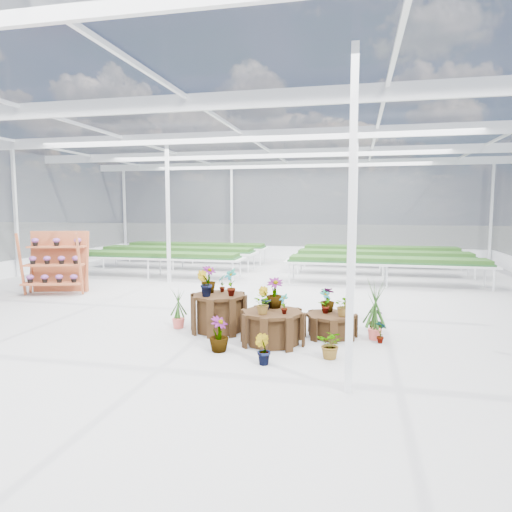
% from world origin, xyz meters
% --- Properties ---
extents(ground_plane, '(24.00, 24.00, 0.00)m').
position_xyz_m(ground_plane, '(0.00, 0.00, 0.00)').
color(ground_plane, gray).
rests_on(ground_plane, ground).
extents(greenhouse_shell, '(18.00, 24.00, 4.50)m').
position_xyz_m(greenhouse_shell, '(0.00, 0.00, 2.25)').
color(greenhouse_shell, white).
rests_on(greenhouse_shell, ground).
extents(steel_frame, '(18.00, 24.00, 4.50)m').
position_xyz_m(steel_frame, '(0.00, 0.00, 2.25)').
color(steel_frame, silver).
rests_on(steel_frame, ground).
extents(nursery_benches, '(16.00, 7.00, 0.84)m').
position_xyz_m(nursery_benches, '(0.00, 7.20, 0.42)').
color(nursery_benches, silver).
rests_on(nursery_benches, ground).
extents(plinth_tall, '(1.11, 1.11, 0.75)m').
position_xyz_m(plinth_tall, '(0.42, -1.48, 0.37)').
color(plinth_tall, '#301D0D').
rests_on(plinth_tall, ground).
extents(plinth_mid, '(1.22, 1.22, 0.60)m').
position_xyz_m(plinth_mid, '(1.62, -2.08, 0.30)').
color(plinth_mid, '#301D0D').
rests_on(plinth_mid, ground).
extents(plinth_low, '(1.13, 1.13, 0.44)m').
position_xyz_m(plinth_low, '(2.62, -1.38, 0.22)').
color(plinth_low, '#301D0D').
rests_on(plinth_low, ground).
extents(shelf_rack, '(1.87, 1.33, 1.79)m').
position_xyz_m(shelf_rack, '(-5.32, 1.33, 0.90)').
color(shelf_rack, '#A14E2C').
rests_on(shelf_rack, ground).
extents(nursery_plants, '(4.34, 3.23, 1.30)m').
position_xyz_m(nursery_plants, '(1.68, -1.55, 0.55)').
color(nursery_plants, '#224618').
rests_on(nursery_plants, ground).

